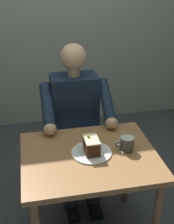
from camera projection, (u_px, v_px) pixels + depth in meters
dining_table at (89, 167)px, 1.94m from camera, size 0.85×0.69×0.70m
chair at (73, 128)px, 2.57m from camera, size 0.42×0.42×0.91m
seated_person at (76, 123)px, 2.36m from camera, size 0.53×0.58×1.26m
dessert_plate at (91, 153)px, 1.91m from camera, size 0.26×0.26×0.01m
cake_slice at (92, 145)px, 1.88m from camera, size 0.09×0.14×0.12m
coffee_cup at (127, 144)px, 1.92m from camera, size 0.12×0.09×0.10m
dessert_spoon at (121, 149)px, 1.94m from camera, size 0.04×0.14×0.01m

